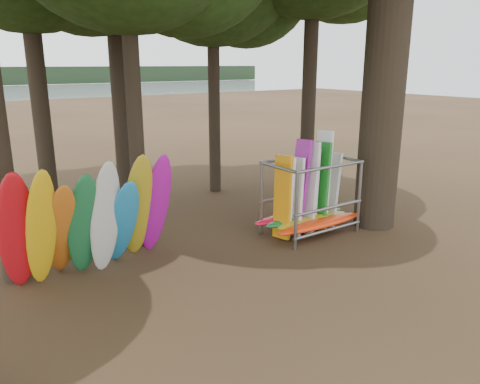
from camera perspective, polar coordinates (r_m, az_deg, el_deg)
ground at (r=11.75m, az=1.88°, el=-8.64°), size 120.00×120.00×0.00m
kayak_row at (r=11.14m, az=-17.31°, el=-3.38°), size 3.93×1.74×3.00m
storage_rack at (r=13.61m, az=8.52°, el=-0.91°), size 3.20×1.55×2.92m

